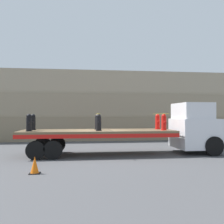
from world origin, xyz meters
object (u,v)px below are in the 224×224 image
at_px(fire_hydrant_black_far_1, 97,122).
at_px(truck_cab, 197,128).
at_px(flatbed_trailer, 85,136).
at_px(fire_hydrant_black_far_0, 33,122).
at_px(fire_hydrant_black_near_1, 99,123).
at_px(fire_hydrant_red_far_2, 158,122).
at_px(fire_hydrant_black_near_0, 29,123).
at_px(traffic_cone, 35,165).
at_px(fire_hydrant_red_near_2, 164,122).

bearing_deg(fire_hydrant_black_far_1, truck_cab, -5.55).
xyz_separation_m(flatbed_trailer, fire_hydrant_black_far_0, (-2.83, 0.55, 0.72)).
height_order(fire_hydrant_black_near_1, fire_hydrant_red_far_2, same).
bearing_deg(fire_hydrant_red_far_2, flatbed_trailer, -172.60).
xyz_separation_m(flatbed_trailer, fire_hydrant_red_far_2, (4.25, 0.55, 0.72)).
height_order(truck_cab, fire_hydrant_black_near_1, truck_cab).
bearing_deg(fire_hydrant_black_near_0, fire_hydrant_black_far_1, 17.33).
bearing_deg(traffic_cone, fire_hydrant_black_near_1, 53.43).
bearing_deg(fire_hydrant_red_near_2, fire_hydrant_black_near_1, 180.00).
distance_m(fire_hydrant_black_near_0, fire_hydrant_black_far_0, 1.11).
distance_m(fire_hydrant_red_near_2, fire_hydrant_red_far_2, 1.11).
height_order(fire_hydrant_black_far_0, fire_hydrant_red_far_2, same).
bearing_deg(truck_cab, flatbed_trailer, 180.00).
xyz_separation_m(fire_hydrant_black_far_1, fire_hydrant_red_near_2, (3.54, -1.11, 0.00)).
height_order(fire_hydrant_black_far_1, fire_hydrant_red_far_2, same).
relative_size(flatbed_trailer, traffic_cone, 13.17).
bearing_deg(fire_hydrant_black_far_1, fire_hydrant_black_far_0, 180.00).
distance_m(fire_hydrant_black_near_1, fire_hydrant_black_far_1, 1.11).
distance_m(truck_cab, fire_hydrant_black_far_0, 9.25).
bearing_deg(flatbed_trailer, fire_hydrant_black_far_0, 168.94).
xyz_separation_m(truck_cab, traffic_cone, (-8.31, -4.09, -1.10)).
bearing_deg(flatbed_trailer, fire_hydrant_black_near_1, -37.75).
height_order(fire_hydrant_black_near_0, fire_hydrant_black_far_1, same).
xyz_separation_m(fire_hydrant_black_far_1, fire_hydrant_red_far_2, (3.54, 0.00, 0.00)).
relative_size(fire_hydrant_black_far_1, fire_hydrant_red_near_2, 1.00).
height_order(fire_hydrant_black_near_0, traffic_cone, fire_hydrant_black_near_0).
distance_m(fire_hydrant_black_near_0, traffic_cone, 3.94).
xyz_separation_m(fire_hydrant_black_far_0, traffic_cone, (0.91, -4.65, -1.46)).
relative_size(fire_hydrant_black_near_0, fire_hydrant_red_near_2, 1.00).
bearing_deg(flatbed_trailer, fire_hydrant_red_near_2, -7.40).
distance_m(flatbed_trailer, fire_hydrant_red_far_2, 4.35).
bearing_deg(truck_cab, fire_hydrant_black_near_1, -174.45).
bearing_deg(fire_hydrant_black_near_1, traffic_cone, -126.57).
bearing_deg(fire_hydrant_red_far_2, traffic_cone, -143.01).
distance_m(fire_hydrant_black_near_0, fire_hydrant_black_far_1, 3.71).
bearing_deg(flatbed_trailer, truck_cab, 0.00).
bearing_deg(fire_hydrant_red_near_2, fire_hydrant_black_near_0, 180.00).
bearing_deg(fire_hydrant_black_far_0, fire_hydrant_black_near_1, -17.33).
bearing_deg(traffic_cone, fire_hydrant_red_near_2, 29.86).
xyz_separation_m(fire_hydrant_black_far_0, fire_hydrant_black_near_1, (3.54, -1.11, 0.00)).
bearing_deg(fire_hydrant_red_near_2, truck_cab, 14.43).
relative_size(fire_hydrant_black_near_1, fire_hydrant_red_near_2, 1.00).
bearing_deg(fire_hydrant_black_far_0, fire_hydrant_red_far_2, 0.00).
height_order(truck_cab, flatbed_trailer, truck_cab).
bearing_deg(fire_hydrant_black_far_1, fire_hydrant_black_near_0, -162.67).
height_order(fire_hydrant_black_near_0, fire_hydrant_black_near_1, same).
bearing_deg(truck_cab, fire_hydrant_black_far_0, 176.57).
xyz_separation_m(fire_hydrant_black_far_0, fire_hydrant_black_far_1, (3.54, 0.00, 0.00)).
bearing_deg(fire_hydrant_black_near_1, truck_cab, 5.55).
distance_m(fire_hydrant_black_near_0, fire_hydrant_red_near_2, 7.08).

